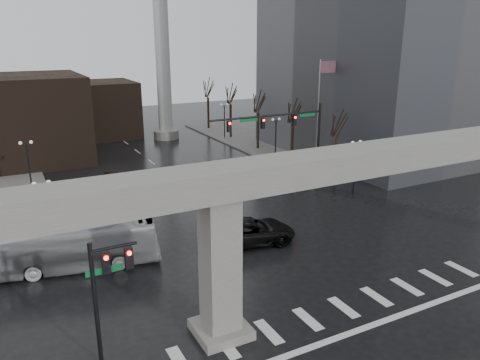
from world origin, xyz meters
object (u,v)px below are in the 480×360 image
(signal_mast_arm, at_px, (287,128))
(city_bus, at_px, (70,246))
(far_car, at_px, (114,180))
(pickup_truck, at_px, (249,232))

(signal_mast_arm, bearing_deg, city_bus, -159.48)
(city_bus, height_order, far_car, city_bus)
(far_car, bearing_deg, pickup_truck, -68.85)
(city_bus, bearing_deg, far_car, -10.83)
(signal_mast_arm, xyz_separation_m, far_car, (-15.18, 7.49, -5.09))
(far_car, bearing_deg, signal_mast_arm, -22.70)
(signal_mast_arm, xyz_separation_m, city_bus, (-21.51, -8.05, -4.27))
(pickup_truck, bearing_deg, far_car, 27.08)
(signal_mast_arm, bearing_deg, far_car, 153.73)
(pickup_truck, distance_m, far_car, 18.45)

